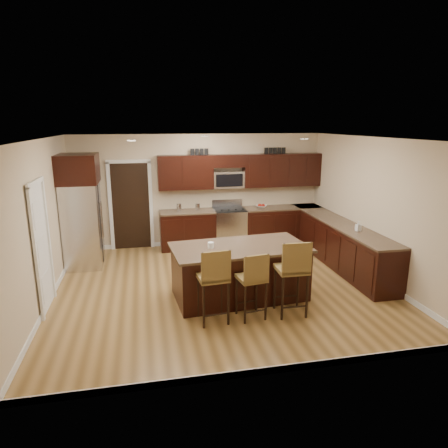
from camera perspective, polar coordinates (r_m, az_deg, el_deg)
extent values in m
plane|color=olive|center=(7.53, -0.34, -8.86)|extent=(6.00, 6.00, 0.00)
plane|color=silver|center=(6.93, -0.37, 12.13)|extent=(6.00, 6.00, 0.00)
plane|color=#C7B290|center=(9.77, -3.51, 4.80)|extent=(6.00, 0.00, 6.00)
plane|color=#C7B290|center=(7.17, -24.57, -0.01)|extent=(0.00, 5.50, 5.50)
plane|color=#C7B290|center=(8.22, 20.63, 2.07)|extent=(0.00, 5.50, 5.50)
cube|color=black|center=(9.63, -5.24, -0.92)|extent=(1.30, 0.60, 0.88)
cube|color=black|center=(10.16, 8.22, -0.21)|extent=(1.94, 0.60, 0.88)
cube|color=black|center=(8.69, 16.78, -3.19)|extent=(0.60, 3.35, 0.88)
cube|color=brown|center=(9.52, -5.30, 1.75)|extent=(1.30, 0.63, 0.04)
cube|color=brown|center=(10.05, 8.32, 2.33)|extent=(1.94, 0.63, 0.04)
cube|color=brown|center=(8.57, 17.00, -0.25)|extent=(0.63, 3.35, 0.04)
cube|color=black|center=(9.50, -5.52, 7.35)|extent=(1.30, 0.33, 0.80)
cube|color=black|center=(10.03, 8.25, 7.64)|extent=(1.94, 0.33, 0.80)
cube|color=black|center=(9.63, 0.62, 9.01)|extent=(0.76, 0.33, 0.30)
cube|color=silver|center=(9.79, 0.76, -0.55)|extent=(0.76, 0.64, 0.90)
cube|color=black|center=(9.68, 0.77, 2.08)|extent=(0.76, 0.60, 0.03)
cube|color=black|center=(9.51, 1.15, -1.01)|extent=(0.65, 0.01, 0.45)
cube|color=silver|center=(9.92, 0.44, 3.03)|extent=(0.76, 0.05, 0.18)
cube|color=silver|center=(9.70, 0.59, 6.37)|extent=(0.76, 0.31, 0.40)
cube|color=black|center=(9.72, -13.14, 2.48)|extent=(0.85, 0.03, 2.06)
cube|color=white|center=(6.97, -24.66, -3.24)|extent=(0.03, 0.80, 2.04)
cube|color=black|center=(6.96, 2.23, -6.95)|extent=(2.28, 1.28, 0.88)
cube|color=brown|center=(6.81, 2.27, -3.34)|extent=(2.39, 1.39, 0.04)
cube|color=black|center=(7.12, 2.20, -9.92)|extent=(2.20, 1.20, 0.09)
cube|color=olive|center=(6.04, -1.63, -7.59)|extent=(0.48, 0.48, 0.06)
cube|color=olive|center=(5.77, -1.13, -6.18)|extent=(0.44, 0.08, 0.47)
cylinder|color=black|center=(5.99, -3.10, -11.69)|extent=(0.04, 0.04, 0.68)
cylinder|color=black|center=(6.05, 0.51, -11.39)|extent=(0.04, 0.04, 0.68)
cylinder|color=black|center=(6.33, -3.62, -10.21)|extent=(0.04, 0.04, 0.68)
cylinder|color=black|center=(6.39, -0.21, -9.95)|extent=(0.04, 0.04, 0.68)
cube|color=olive|center=(6.18, 3.92, -7.71)|extent=(0.46, 0.46, 0.06)
cube|color=olive|center=(5.95, 4.67, -6.44)|extent=(0.40, 0.10, 0.43)
cylinder|color=black|center=(6.13, 2.72, -11.38)|extent=(0.03, 0.03, 0.62)
cylinder|color=black|center=(6.21, 5.86, -11.05)|extent=(0.03, 0.03, 0.62)
cylinder|color=black|center=(6.43, 1.96, -10.08)|extent=(0.03, 0.03, 0.62)
cylinder|color=black|center=(6.51, 4.95, -9.79)|extent=(0.03, 0.03, 0.62)
cube|color=olive|center=(6.34, 9.62, -6.37)|extent=(0.47, 0.47, 0.07)
cube|color=olive|center=(6.08, 10.38, -4.92)|extent=(0.46, 0.05, 0.49)
cylinder|color=black|center=(6.26, 8.41, -10.49)|extent=(0.04, 0.04, 0.71)
cylinder|color=black|center=(6.39, 11.79, -10.08)|extent=(0.04, 0.04, 0.71)
cylinder|color=black|center=(6.60, 7.24, -9.10)|extent=(0.04, 0.04, 0.71)
cylinder|color=black|center=(6.73, 10.46, -8.75)|extent=(0.04, 0.04, 0.71)
cube|color=silver|center=(8.82, -19.53, -0.17)|extent=(0.72, 0.88, 1.76)
cube|color=black|center=(8.78, -17.18, -0.05)|extent=(0.01, 0.02, 1.67)
cylinder|color=silver|center=(8.68, -17.10, 0.39)|extent=(0.02, 0.02, 0.78)
cylinder|color=silver|center=(8.83, -17.01, 0.64)|extent=(0.02, 0.02, 0.78)
cube|color=black|center=(8.62, -20.18, 7.41)|extent=(0.78, 0.94, 0.59)
cube|color=brown|center=(9.13, -0.39, -4.58)|extent=(1.00, 0.80, 0.01)
imported|color=silver|center=(9.87, 5.33, 2.52)|extent=(0.36, 0.36, 0.07)
imported|color=#B2B2B2|center=(8.14, 18.63, -0.28)|extent=(0.10, 0.10, 0.19)
cylinder|color=silver|center=(9.48, -6.45, 2.36)|extent=(0.12, 0.12, 0.18)
cylinder|color=silver|center=(9.53, -3.80, 2.43)|extent=(0.11, 0.11, 0.17)
cylinder|color=white|center=(6.69, -1.89, -3.04)|extent=(0.10, 0.10, 0.10)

